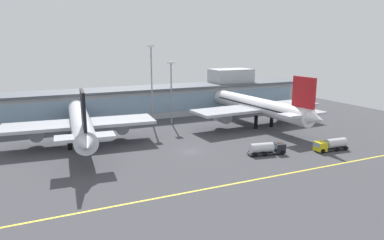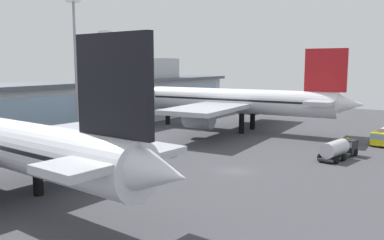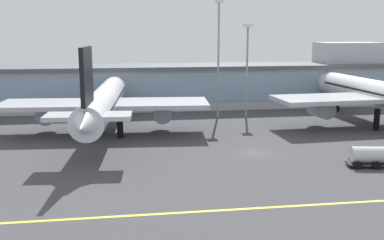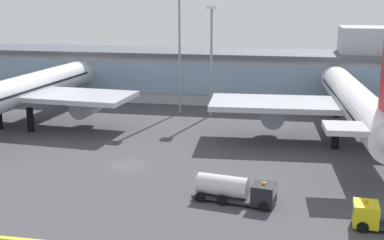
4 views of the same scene
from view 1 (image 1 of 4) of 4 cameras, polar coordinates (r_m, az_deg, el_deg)
name	(u,v)px [view 1 (image 1 of 4)]	position (r m, az deg, el deg)	size (l,w,h in m)	color
ground_plane	(191,151)	(87.49, -0.15, -5.03)	(180.11, 180.11, 0.00)	#424247
taxiway_centreline_stripe	(239,183)	(69.25, 7.53, -9.94)	(144.09, 0.50, 0.01)	yellow
terminal_building	(145,101)	(127.62, -7.61, 3.06)	(131.65, 14.00, 15.73)	#ADB2B7
airliner_near_left	(80,122)	(95.57, -17.46, -0.34)	(38.45, 52.75, 16.67)	black
airliner_near_right	(258,106)	(114.49, 10.55, 2.16)	(43.98, 52.55, 17.20)	black
fuel_tanker_truck	(268,148)	(86.64, 12.04, -4.44)	(9.33, 4.25, 2.90)	black
baggage_tug_near	(330,145)	(94.01, 21.25, -3.70)	(9.20, 3.48, 2.90)	black
apron_light_mast_west	(171,82)	(114.47, -3.36, 6.03)	(1.80, 1.80, 20.22)	gray
apron_light_mast_east	(152,74)	(113.17, -6.50, 7.34)	(1.80, 1.80, 25.32)	gray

